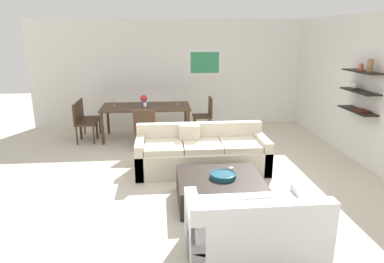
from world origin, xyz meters
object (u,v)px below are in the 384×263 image
decorative_bowl (223,175)px  wine_glass_right_far (177,99)px  wine_glass_left_far (114,100)px  loveseat_white (253,229)px  coffee_table (220,190)px  centerpiece_vase (144,100)px  dining_table (146,109)px  dining_chair_foot (145,127)px  candle_jar (231,170)px  dining_chair_left_far (86,116)px  sofa_beige (201,154)px  dining_chair_left_near (82,120)px  wine_glass_foot (145,105)px  dining_chair_right_far (206,113)px

decorative_bowl → wine_glass_right_far: wine_glass_right_far is taller
decorative_bowl → wine_glass_left_far: bearing=119.0°
loveseat_white → coffee_table: bearing=97.3°
loveseat_white → centerpiece_vase: centerpiece_vase is taller
wine_glass_left_far → loveseat_white: bearing=-66.4°
dining_table → dining_chair_foot: size_ratio=2.26×
decorative_bowl → candle_jar: bearing=46.4°
coffee_table → dining_chair_left_far: dining_chair_left_far is taller
decorative_bowl → loveseat_white: bearing=-84.5°
sofa_beige → dining_table: 2.34m
dining_chair_foot → dining_chair_left_near: same height
dining_table → loveseat_white: bearing=-73.9°
dining_chair_foot → centerpiece_vase: (-0.04, 0.88, 0.40)m
candle_jar → loveseat_white: bearing=-91.3°
wine_glass_foot → centerpiece_vase: bearing=96.1°
dining_chair_left_far → coffee_table: bearing=-54.1°
wine_glass_right_far → wine_glass_foot: bearing=-142.6°
wine_glass_left_far → dining_table: bearing=-9.5°
dining_table → dining_chair_foot: 0.92m
candle_jar → dining_chair_foot: bearing=120.5°
dining_chair_left_far → dining_chair_foot: bearing=-38.6°
sofa_beige → dining_chair_left_near: 3.06m
candle_jar → dining_chair_foot: size_ratio=0.10×
dining_chair_right_far → wine_glass_right_far: 0.79m
dining_table → wine_glass_right_far: bearing=9.5°
centerpiece_vase → wine_glass_left_far: bearing=168.2°
sofa_beige → dining_chair_left_far: dining_chair_left_far is taller
dining_table → wine_glass_foot: wine_glass_foot is taller
sofa_beige → dining_chair_left_far: bearing=136.8°
sofa_beige → dining_chair_left_far: 3.34m
loveseat_white → centerpiece_vase: bearing=106.6°
centerpiece_vase → dining_chair_foot: bearing=-87.2°
dining_chair_right_far → wine_glass_right_far: size_ratio=4.64×
dining_chair_foot → dining_chair_left_far: bearing=141.4°
dining_chair_left_near → dining_chair_left_far: size_ratio=1.00×
coffee_table → decorative_bowl: (0.04, -0.02, 0.23)m
decorative_bowl → dining_chair_left_near: bearing=129.9°
dining_chair_foot → dining_chair_left_far: size_ratio=1.00×
sofa_beige → candle_jar: sofa_beige is taller
decorative_bowl → dining_chair_left_far: dining_chair_left_far is taller
sofa_beige → dining_chair_foot: bearing=131.4°
decorative_bowl → dining_chair_left_near: 4.03m
dining_table → dining_chair_right_far: 1.43m
dining_chair_foot → decorative_bowl: bearing=-63.9°
dining_chair_left_near → dining_chair_right_far: bearing=9.0°
decorative_bowl → candle_jar: (0.15, 0.16, 0.01)m
sofa_beige → wine_glass_left_far: bearing=128.7°
decorative_bowl → dining_chair_right_far: dining_chair_right_far is taller
decorative_bowl → dining_chair_foot: (-1.18, 2.42, 0.09)m
decorative_bowl → centerpiece_vase: (-1.23, 3.30, 0.49)m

